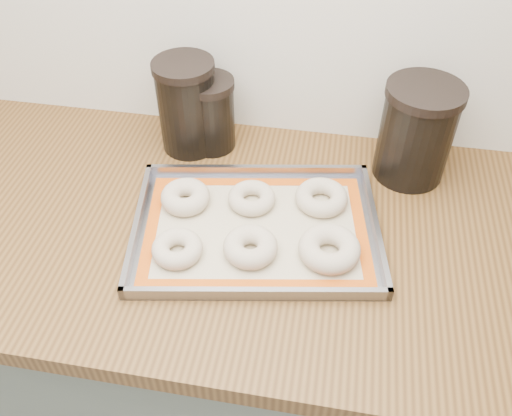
% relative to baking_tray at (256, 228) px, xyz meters
% --- Properties ---
extents(cabinet, '(3.00, 0.65, 0.86)m').
position_rel_baking_tray_xyz_m(cabinet, '(0.08, 0.01, -0.48)').
color(cabinet, slate).
rests_on(cabinet, floor).
extents(countertop, '(3.06, 0.68, 0.04)m').
position_rel_baking_tray_xyz_m(countertop, '(0.08, 0.01, -0.03)').
color(countertop, brown).
rests_on(countertop, cabinet).
extents(baking_tray, '(0.51, 0.40, 0.03)m').
position_rel_baking_tray_xyz_m(baking_tray, '(0.00, 0.00, 0.00)').
color(baking_tray, gray).
rests_on(baking_tray, countertop).
extents(baking_mat, '(0.46, 0.36, 0.00)m').
position_rel_baking_tray_xyz_m(baking_mat, '(0.00, 0.00, -0.00)').
color(baking_mat, '#C6B793').
rests_on(baking_mat, baking_tray).
extents(bagel_front_left, '(0.11, 0.11, 0.03)m').
position_rel_baking_tray_xyz_m(bagel_front_left, '(-0.13, -0.09, 0.01)').
color(bagel_front_left, beige).
rests_on(bagel_front_left, baking_mat).
extents(bagel_front_mid, '(0.12, 0.12, 0.04)m').
position_rel_baking_tray_xyz_m(bagel_front_mid, '(0.00, -0.06, 0.02)').
color(bagel_front_mid, beige).
rests_on(bagel_front_mid, baking_mat).
extents(bagel_front_right, '(0.11, 0.11, 0.04)m').
position_rel_baking_tray_xyz_m(bagel_front_right, '(0.14, -0.04, 0.02)').
color(bagel_front_right, beige).
rests_on(bagel_front_right, baking_mat).
extents(bagel_back_left, '(0.11, 0.11, 0.04)m').
position_rel_baking_tray_xyz_m(bagel_back_left, '(-0.15, 0.04, 0.02)').
color(bagel_back_left, beige).
rests_on(bagel_back_left, baking_mat).
extents(bagel_back_mid, '(0.11, 0.11, 0.03)m').
position_rel_baking_tray_xyz_m(bagel_back_mid, '(-0.02, 0.07, 0.01)').
color(bagel_back_mid, beige).
rests_on(bagel_back_mid, baking_mat).
extents(bagel_back_right, '(0.14, 0.14, 0.03)m').
position_rel_baking_tray_xyz_m(bagel_back_right, '(0.12, 0.09, 0.01)').
color(bagel_back_right, beige).
rests_on(bagel_back_right, baking_mat).
extents(canister_left, '(0.13, 0.13, 0.21)m').
position_rel_baking_tray_xyz_m(canister_left, '(-0.19, 0.24, 0.10)').
color(canister_left, black).
rests_on(canister_left, countertop).
extents(canister_mid, '(0.11, 0.11, 0.16)m').
position_rel_baking_tray_xyz_m(canister_mid, '(-0.14, 0.25, 0.08)').
color(canister_mid, black).
rests_on(canister_mid, countertop).
extents(canister_right, '(0.15, 0.15, 0.21)m').
position_rel_baking_tray_xyz_m(canister_right, '(0.29, 0.23, 0.10)').
color(canister_right, black).
rests_on(canister_right, countertop).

